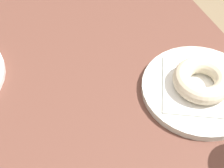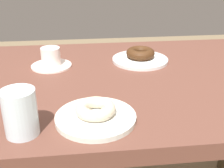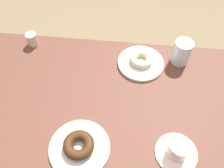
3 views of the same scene
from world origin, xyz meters
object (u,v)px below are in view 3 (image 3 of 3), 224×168
(donut_sugar_ring, at_px, (141,59))
(sugar_jar, at_px, (32,39))
(coffee_cup, at_px, (178,150))
(plate_chocolate_ring, at_px, (80,148))
(plate_sugar_ring, at_px, (141,63))
(donut_chocolate_ring, at_px, (79,145))
(water_glass, at_px, (182,52))

(donut_sugar_ring, distance_m, sugar_jar, 0.51)
(donut_sugar_ring, distance_m, coffee_cup, 0.41)
(donut_sugar_ring, bearing_deg, coffee_cup, 109.22)
(plate_chocolate_ring, xyz_separation_m, coffee_cup, (-0.33, -0.02, 0.02))
(plate_sugar_ring, distance_m, sugar_jar, 0.51)
(donut_sugar_ring, relative_size, sugar_jar, 1.63)
(plate_chocolate_ring, xyz_separation_m, sugar_jar, (0.31, -0.48, 0.02))
(donut_chocolate_ring, bearing_deg, plate_chocolate_ring, 0.00)
(donut_sugar_ring, xyz_separation_m, sugar_jar, (0.50, -0.07, -0.00))
(donut_sugar_ring, bearing_deg, plate_chocolate_ring, 64.27)
(plate_sugar_ring, relative_size, coffee_cup, 1.38)
(donut_sugar_ring, height_order, sugar_jar, sugar_jar)
(donut_chocolate_ring, bearing_deg, coffee_cup, -176.85)
(donut_sugar_ring, distance_m, plate_chocolate_ring, 0.45)
(donut_sugar_ring, relative_size, plate_chocolate_ring, 0.47)
(donut_chocolate_ring, height_order, coffee_cup, coffee_cup)
(plate_sugar_ring, xyz_separation_m, water_glass, (-0.17, -0.04, 0.05))
(donut_sugar_ring, height_order, water_glass, water_glass)
(sugar_jar, bearing_deg, donut_chocolate_ring, 122.87)
(coffee_cup, height_order, sugar_jar, coffee_cup)
(plate_sugar_ring, xyz_separation_m, sugar_jar, (0.50, -0.07, 0.02))
(plate_chocolate_ring, bearing_deg, donut_chocolate_ring, 0.00)
(donut_chocolate_ring, bearing_deg, donut_sugar_ring, -115.73)
(plate_sugar_ring, relative_size, plate_chocolate_ring, 0.95)
(plate_sugar_ring, bearing_deg, donut_sugar_ring, 0.00)
(plate_chocolate_ring, relative_size, donut_chocolate_ring, 1.97)
(plate_chocolate_ring, distance_m, sugar_jar, 0.57)
(donut_chocolate_ring, relative_size, coffee_cup, 0.74)
(coffee_cup, bearing_deg, donut_sugar_ring, -70.78)
(plate_chocolate_ring, relative_size, coffee_cup, 1.46)
(plate_chocolate_ring, xyz_separation_m, donut_chocolate_ring, (0.00, 0.00, 0.03))
(plate_sugar_ring, height_order, coffee_cup, coffee_cup)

